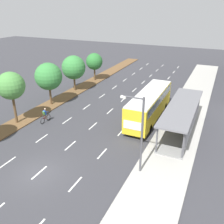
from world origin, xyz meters
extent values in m
plane|color=#38383D|center=(0.00, 0.00, 0.00)|extent=(140.00, 140.00, 0.00)
cube|color=brown|center=(-8.30, 20.00, 0.06)|extent=(2.60, 52.00, 0.12)
cube|color=#ADAAA3|center=(9.25, 20.00, 0.07)|extent=(4.50, 52.00, 0.15)
cube|color=white|center=(-3.50, 0.14, 0.00)|extent=(0.14, 1.91, 0.01)
cube|color=white|center=(-3.50, 4.83, 0.00)|extent=(0.14, 1.91, 0.01)
cube|color=white|center=(-3.50, 9.52, 0.00)|extent=(0.14, 1.91, 0.01)
cube|color=white|center=(-3.50, 14.21, 0.00)|extent=(0.14, 1.91, 0.01)
cube|color=white|center=(-3.50, 18.89, 0.00)|extent=(0.14, 1.91, 0.01)
cube|color=white|center=(-3.50, 23.58, 0.00)|extent=(0.14, 1.91, 0.01)
cube|color=white|center=(-3.50, 28.27, 0.00)|extent=(0.14, 1.91, 0.01)
cube|color=white|center=(-3.50, 32.96, 0.00)|extent=(0.14, 1.91, 0.01)
cube|color=white|center=(-3.50, 37.64, 0.00)|extent=(0.14, 1.91, 0.01)
cube|color=white|center=(-3.50, 42.33, 0.00)|extent=(0.14, 1.91, 0.01)
cube|color=white|center=(0.00, 0.14, 0.00)|extent=(0.14, 1.91, 0.01)
cube|color=white|center=(0.00, 4.83, 0.00)|extent=(0.14, 1.91, 0.01)
cube|color=white|center=(0.00, 9.52, 0.00)|extent=(0.14, 1.91, 0.01)
cube|color=white|center=(0.00, 14.21, 0.00)|extent=(0.14, 1.91, 0.01)
cube|color=white|center=(0.00, 18.89, 0.00)|extent=(0.14, 1.91, 0.01)
cube|color=white|center=(0.00, 23.58, 0.00)|extent=(0.14, 1.91, 0.01)
cube|color=white|center=(0.00, 28.27, 0.00)|extent=(0.14, 1.91, 0.01)
cube|color=white|center=(0.00, 32.96, 0.00)|extent=(0.14, 1.91, 0.01)
cube|color=white|center=(0.00, 37.64, 0.00)|extent=(0.14, 1.91, 0.01)
cube|color=white|center=(0.00, 42.33, 0.00)|extent=(0.14, 1.91, 0.01)
cube|color=white|center=(3.50, 0.14, 0.00)|extent=(0.14, 1.91, 0.01)
cube|color=white|center=(3.50, 4.83, 0.00)|extent=(0.14, 1.91, 0.01)
cube|color=white|center=(3.50, 9.52, 0.00)|extent=(0.14, 1.91, 0.01)
cube|color=white|center=(3.50, 14.21, 0.00)|extent=(0.14, 1.91, 0.01)
cube|color=white|center=(3.50, 18.89, 0.00)|extent=(0.14, 1.91, 0.01)
cube|color=white|center=(3.50, 23.58, 0.00)|extent=(0.14, 1.91, 0.01)
cube|color=white|center=(3.50, 28.27, 0.00)|extent=(0.14, 1.91, 0.01)
cube|color=white|center=(3.50, 32.96, 0.00)|extent=(0.14, 1.91, 0.01)
cube|color=white|center=(3.50, 37.64, 0.00)|extent=(0.14, 1.91, 0.01)
cube|color=white|center=(3.50, 42.33, 0.00)|extent=(0.14, 1.91, 0.01)
cube|color=gray|center=(9.25, 12.36, 0.20)|extent=(2.60, 11.51, 0.10)
cylinder|color=#56565B|center=(8.07, 6.85, 1.55)|extent=(0.16, 0.16, 2.60)
cylinder|color=#56565B|center=(8.07, 17.87, 1.55)|extent=(0.16, 0.16, 2.60)
cylinder|color=#56565B|center=(10.43, 6.85, 1.55)|extent=(0.16, 0.16, 2.60)
cylinder|color=#56565B|center=(10.43, 17.87, 1.55)|extent=(0.16, 0.16, 2.60)
cube|color=gray|center=(10.49, 12.36, 1.55)|extent=(0.10, 10.94, 2.34)
cube|color=slate|center=(9.25, 12.36, 2.93)|extent=(2.90, 11.91, 0.16)
cube|color=yellow|center=(5.25, 14.04, 1.85)|extent=(2.50, 11.20, 2.80)
cube|color=#2D3D4C|center=(5.25, 14.04, 2.70)|extent=(2.54, 10.30, 0.90)
cube|color=silver|center=(5.25, 14.04, 3.31)|extent=(2.45, 10.98, 0.12)
cube|color=#2D3D4C|center=(5.25, 19.66, 2.20)|extent=(2.25, 0.06, 1.54)
cube|color=white|center=(5.25, 8.42, 1.65)|extent=(2.12, 0.04, 0.90)
cylinder|color=black|center=(4.15, 17.51, 0.50)|extent=(0.30, 1.00, 1.00)
cylinder|color=black|center=(6.35, 17.51, 0.50)|extent=(0.30, 1.00, 1.00)
cylinder|color=black|center=(4.15, 10.56, 0.50)|extent=(0.30, 1.00, 1.00)
cylinder|color=black|center=(6.35, 10.56, 0.50)|extent=(0.30, 1.00, 1.00)
torus|color=black|center=(-5.61, 8.73, 0.36)|extent=(0.06, 0.72, 0.72)
torus|color=black|center=(-5.61, 7.63, 0.36)|extent=(0.06, 0.72, 0.72)
cylinder|color=maroon|center=(-5.61, 8.18, 0.64)|extent=(0.05, 0.93, 0.05)
cylinder|color=maroon|center=(-5.61, 8.08, 0.46)|extent=(0.05, 0.57, 0.42)
cylinder|color=maroon|center=(-5.61, 7.98, 0.66)|extent=(0.04, 0.04, 0.40)
cube|color=black|center=(-5.61, 7.98, 0.86)|extent=(0.12, 0.24, 0.06)
cylinder|color=black|center=(-5.61, 8.68, 0.91)|extent=(0.46, 0.04, 0.04)
cube|color=#234CA8|center=(-5.61, 8.16, 1.19)|extent=(0.30, 0.36, 0.59)
cube|color=#4C893D|center=(-5.61, 8.00, 1.21)|extent=(0.26, 0.26, 0.42)
sphere|color=beige|center=(-5.61, 8.28, 1.61)|extent=(0.20, 0.20, 0.20)
cylinder|color=brown|center=(-5.73, 8.13, 0.79)|extent=(0.12, 0.42, 0.25)
cylinder|color=brown|center=(-5.73, 8.30, 0.53)|extent=(0.10, 0.17, 0.41)
cylinder|color=brown|center=(-5.49, 8.13, 0.79)|extent=(0.12, 0.42, 0.25)
cylinder|color=brown|center=(-5.49, 8.30, 0.53)|extent=(0.10, 0.17, 0.41)
cylinder|color=#234CA8|center=(-5.78, 8.38, 1.24)|extent=(0.09, 0.47, 0.28)
cylinder|color=#234CA8|center=(-5.44, 8.38, 1.24)|extent=(0.09, 0.47, 0.28)
cylinder|color=brown|center=(-8.42, 6.48, 1.78)|extent=(0.28, 0.28, 3.32)
sphere|color=#4C8E42|center=(-8.42, 6.48, 4.59)|extent=(3.08, 3.08, 3.08)
cylinder|color=brown|center=(-8.33, 12.90, 1.39)|extent=(0.28, 0.28, 2.54)
sphere|color=#38843D|center=(-8.33, 12.90, 4.01)|extent=(3.61, 3.61, 3.61)
cylinder|color=brown|center=(-8.53, 19.31, 1.26)|extent=(0.28, 0.28, 2.29)
sphere|color=#38843D|center=(-8.53, 19.31, 3.78)|extent=(3.66, 3.66, 3.66)
cylinder|color=brown|center=(-8.34, 25.72, 1.25)|extent=(0.28, 0.28, 2.25)
sphere|color=#2D7533|center=(-8.34, 25.72, 3.46)|extent=(2.91, 2.91, 2.91)
cylinder|color=#4C4C51|center=(7.60, 3.65, 3.40)|extent=(0.18, 0.18, 6.50)
cylinder|color=#4C4C51|center=(6.80, 3.65, 6.50)|extent=(1.60, 0.12, 0.12)
cube|color=silver|center=(6.00, 3.65, 6.43)|extent=(0.44, 0.24, 0.16)
camera|label=1|loc=(12.48, -12.78, 12.94)|focal=39.99mm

